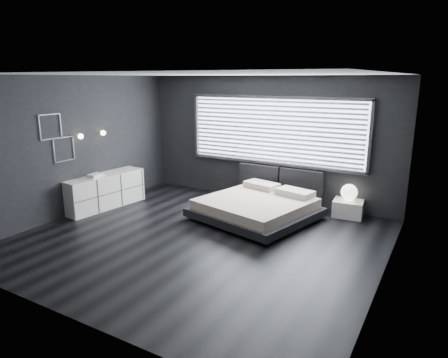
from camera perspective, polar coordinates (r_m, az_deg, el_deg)
The scene contains 12 objects.
room at distance 6.68m, azimuth -3.65°, elevation 2.61°, with size 6.04×6.00×2.80m.
window at distance 8.90m, azimuth 7.12°, elevation 6.82°, with size 4.14×0.09×1.52m.
headboard at distance 8.97m, azimuth 7.97°, elevation 0.08°, with size 1.96×0.16×0.52m.
sconce_near at distance 8.59m, azimuth -19.81°, elevation 5.76°, with size 0.18×0.11×0.11m.
sconce_far at distance 8.99m, azimuth -16.90°, elevation 6.32°, with size 0.18×0.11×0.11m.
wall_art_upper at distance 8.27m, azimuth -23.53°, elevation 6.87°, with size 0.01×0.48×0.48m.
wall_art_lower at distance 8.48m, azimuth -21.88°, elevation 3.96°, with size 0.01×0.48×0.48m.
bed at distance 8.00m, azimuth 4.69°, elevation -3.97°, with size 2.50×2.43×0.54m.
nightstand at distance 8.51m, azimuth 17.30°, elevation -4.03°, with size 0.58×0.48×0.34m, color white.
orb_lamp at distance 8.46m, azimuth 17.45°, elevation -1.80°, with size 0.33×0.33×0.33m, color white.
dresser at distance 9.04m, azimuth -16.69°, elevation -1.64°, with size 0.72×1.87×0.73m.
book_stack at distance 8.80m, azimuth -17.88°, elevation 0.51°, with size 0.25×0.33×0.06m.
Camera 1 is at (3.63, -5.44, 2.74)m, focal length 32.00 mm.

